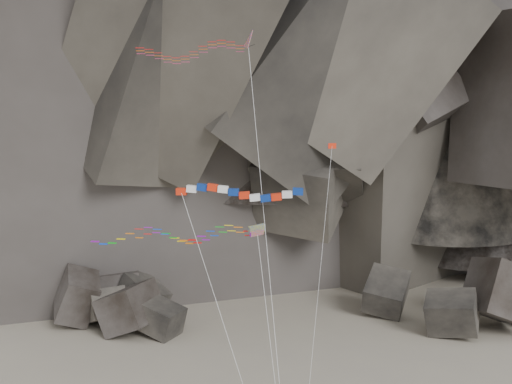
{
  "coord_description": "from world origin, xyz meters",
  "views": [
    {
      "loc": [
        1.79,
        -43.11,
        27.39
      ],
      "look_at": [
        1.25,
        6.0,
        20.31
      ],
      "focal_mm": 45.0,
      "sensor_mm": 36.0,
      "label": 1
    }
  ],
  "objects_px": {
    "delta_kite": "(186,51)",
    "banner_kite": "(239,194)",
    "parafoil_kite": "(168,234)",
    "pennant_kite": "(325,217)"
  },
  "relations": [
    {
      "from": "delta_kite",
      "to": "banner_kite",
      "type": "relative_size",
      "value": 1.53
    },
    {
      "from": "banner_kite",
      "to": "parafoil_kite",
      "type": "xyz_separation_m",
      "value": [
        -5.06,
        1.68,
        -3.1
      ]
    },
    {
      "from": "parafoil_kite",
      "to": "pennant_kite",
      "type": "relative_size",
      "value": 0.76
    },
    {
      "from": "delta_kite",
      "to": "banner_kite",
      "type": "xyz_separation_m",
      "value": [
        4.05,
        -5.74,
        -9.78
      ]
    },
    {
      "from": "banner_kite",
      "to": "parafoil_kite",
      "type": "bearing_deg",
      "value": 165.72
    },
    {
      "from": "delta_kite",
      "to": "banner_kite",
      "type": "height_order",
      "value": "delta_kite"
    },
    {
      "from": "banner_kite",
      "to": "pennant_kite",
      "type": "relative_size",
      "value": 0.89
    },
    {
      "from": "banner_kite",
      "to": "pennant_kite",
      "type": "bearing_deg",
      "value": 11.52
    },
    {
      "from": "banner_kite",
      "to": "delta_kite",
      "type": "bearing_deg",
      "value": 129.29
    },
    {
      "from": "delta_kite",
      "to": "parafoil_kite",
      "type": "distance_m",
      "value": 13.55
    }
  ]
}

